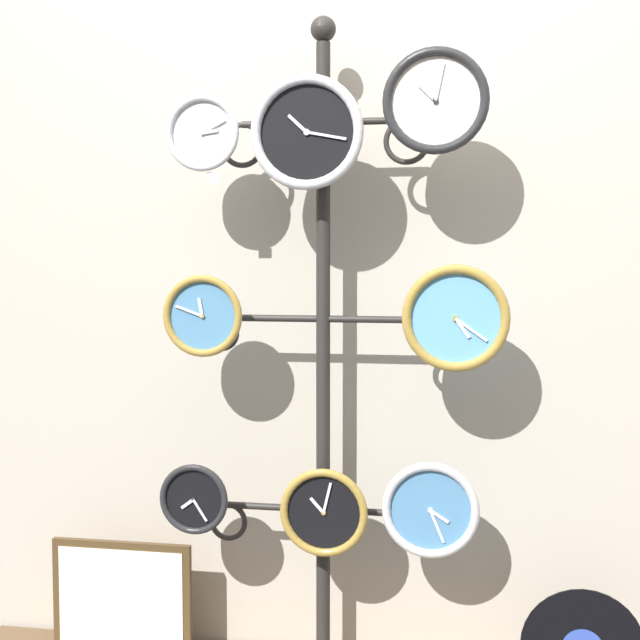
{
  "coord_description": "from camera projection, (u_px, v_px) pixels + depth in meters",
  "views": [
    {
      "loc": [
        0.45,
        -2.09,
        1.26
      ],
      "look_at": [
        0.0,
        0.36,
        1.09
      ],
      "focal_mm": 50.0,
      "sensor_mm": 36.0,
      "label": 1
    }
  ],
  "objects": [
    {
      "name": "picture_frame",
      "position": [
        122.0,
        599.0,
        2.7
      ],
      "size": [
        0.44,
        0.02,
        0.35
      ],
      "color": "#4C381E",
      "rests_on": "low_shelf"
    },
    {
      "name": "clock_bottom_center",
      "position": [
        324.0,
        512.0,
        2.49
      ],
      "size": [
        0.25,
        0.04,
        0.25
      ],
      "color": "black"
    },
    {
      "name": "clock_bottom_right",
      "position": [
        431.0,
        510.0,
        2.44
      ],
      "size": [
        0.27,
        0.04,
        0.27
      ],
      "color": "#4C84B2"
    },
    {
      "name": "price_tag_upper",
      "position": [
        213.0,
        177.0,
        2.48
      ],
      "size": [
        0.04,
        0.0,
        0.03
      ],
      "color": "white"
    },
    {
      "name": "clock_top_left",
      "position": [
        203.0,
        133.0,
        2.48
      ],
      "size": [
        0.21,
        0.04,
        0.21
      ],
      "color": "silver"
    },
    {
      "name": "clock_top_right",
      "position": [
        436.0,
        101.0,
        2.35
      ],
      "size": [
        0.28,
        0.04,
        0.28
      ],
      "color": "silver"
    },
    {
      "name": "clock_top_center",
      "position": [
        307.0,
        132.0,
        2.42
      ],
      "size": [
        0.31,
        0.04,
        0.31
      ],
      "color": "black"
    },
    {
      "name": "shop_wall",
      "position": [
        333.0,
        214.0,
        2.68
      ],
      "size": [
        4.4,
        0.04,
        2.8
      ],
      "color": "#BCB2A3",
      "rests_on": "ground_plane"
    },
    {
      "name": "display_stand",
      "position": [
        323.0,
        449.0,
        2.57
      ],
      "size": [
        0.71,
        0.36,
        1.94
      ],
      "color": "#282623",
      "rests_on": "ground_plane"
    },
    {
      "name": "clock_middle_right",
      "position": [
        456.0,
        318.0,
        2.38
      ],
      "size": [
        0.29,
        0.04,
        0.29
      ],
      "color": "#60A8DB"
    },
    {
      "name": "clock_bottom_left",
      "position": [
        194.0,
        499.0,
        2.53
      ],
      "size": [
        0.2,
        0.04,
        0.2
      ],
      "color": "black"
    },
    {
      "name": "clock_middle_left",
      "position": [
        203.0,
        316.0,
        2.51
      ],
      "size": [
        0.23,
        0.04,
        0.23
      ],
      "color": "#4C84B2"
    }
  ]
}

